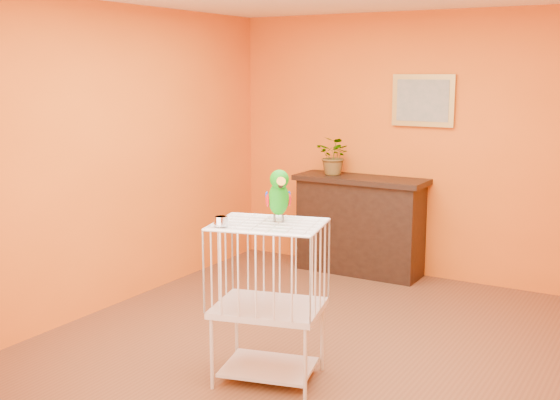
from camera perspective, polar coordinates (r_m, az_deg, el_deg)
The scene contains 8 objects.
ground at distance 5.32m, azimuth 2.86°, elevation -12.02°, with size 4.50×4.50×0.00m, color brown.
room_shell at distance 4.94m, azimuth 3.03°, elevation 5.22°, with size 4.50×4.50×4.50m.
console_cabinet at distance 7.14m, azimuth 6.49°, elevation -2.03°, with size 1.33×0.48×0.99m.
potted_plant at distance 7.17m, azimuth 4.51°, elevation 3.27°, with size 0.35×0.39×0.30m, color #26722D.
framed_picture at distance 6.97m, azimuth 11.55°, elevation 7.93°, with size 0.62×0.04×0.50m.
birdcage at distance 4.64m, azimuth -0.94°, elevation -8.12°, with size 0.80×0.69×1.07m.
feed_cup at distance 4.43m, azimuth -4.84°, elevation -1.72°, with size 0.09×0.09×0.06m, color silver.
parrot at distance 4.53m, azimuth -0.11°, elevation 0.42°, with size 0.25×0.29×0.35m.
Camera 1 is at (2.26, -4.37, 2.04)m, focal length 45.00 mm.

